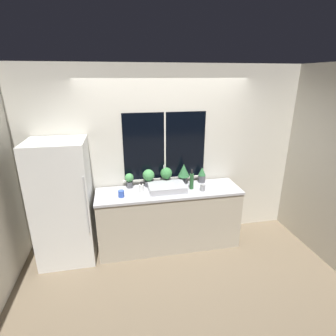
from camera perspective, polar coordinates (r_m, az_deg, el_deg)
ground_plane at (r=4.12m, az=1.05°, el=-18.41°), size 14.00×14.00×0.00m
wall_back at (r=4.06m, az=-0.76°, el=2.59°), size 8.00×0.09×2.70m
wall_left at (r=5.03m, az=-27.56°, el=3.67°), size 0.06×7.00×2.70m
wall_right at (r=5.60m, az=19.75°, el=6.14°), size 0.06×7.00×2.70m
counter at (r=4.09m, az=0.22°, el=-10.81°), size 2.13×0.60×0.93m
refrigerator at (r=3.91m, az=-21.84°, el=-7.03°), size 0.75×0.66×1.75m
sink at (r=3.86m, az=-0.26°, el=-4.23°), size 0.54×0.42×0.32m
potted_plant_far_left at (r=3.96m, az=-8.41°, el=-2.50°), size 0.13×0.13×0.23m
potted_plant_left at (r=3.98m, az=-4.25°, el=-1.91°), size 0.18×0.18×0.27m
potted_plant_center at (r=4.01m, az=-0.38°, el=-1.37°), size 0.18×0.18×0.28m
potted_plant_right at (r=4.06m, az=3.44°, el=-0.85°), size 0.18×0.18×0.32m
potted_plant_far_right at (r=4.16m, az=7.38°, el=-1.41°), size 0.12×0.12×0.25m
soap_bottle at (r=3.82m, az=-5.79°, el=-4.33°), size 0.07×0.07×0.15m
bottle_tall at (r=3.90m, az=5.17°, el=-2.79°), size 0.06×0.06×0.30m
mug_blue at (r=3.71m, az=-10.16°, el=-5.54°), size 0.08×0.08×0.10m
mug_grey at (r=3.88m, az=7.58°, el=-4.24°), size 0.07×0.07×0.10m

